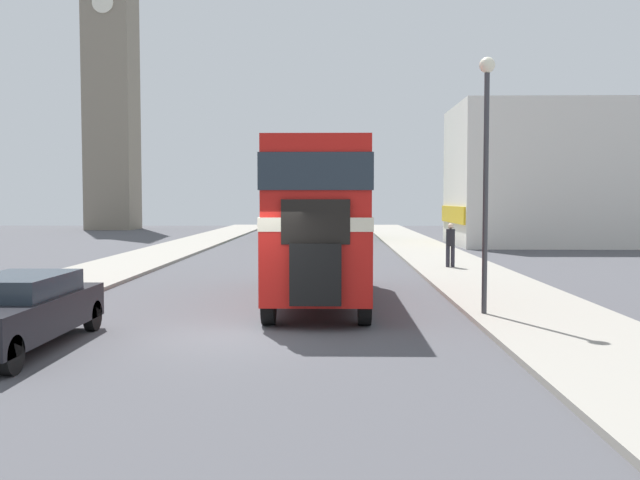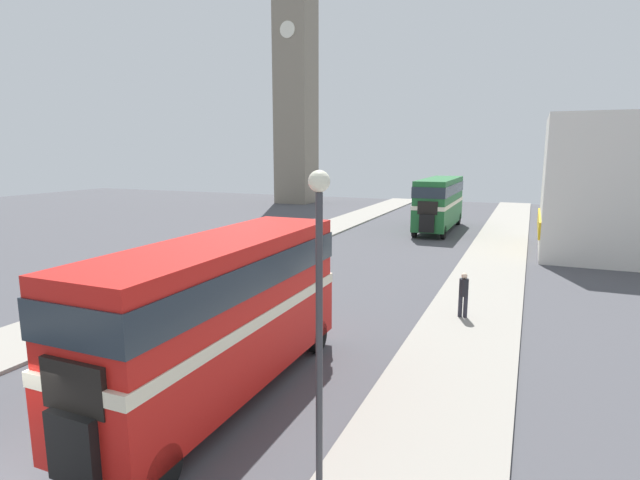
% 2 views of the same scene
% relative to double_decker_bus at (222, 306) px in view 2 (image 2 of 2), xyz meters
% --- Properties ---
extents(double_decker_bus, '(2.41, 9.24, 4.13)m').
position_rel_double_decker_bus_xyz_m(double_decker_bus, '(0.00, 0.00, 0.00)').
color(double_decker_bus, red).
rests_on(double_decker_bus, ground_plane).
extents(bus_distant, '(2.41, 9.81, 4.17)m').
position_rel_double_decker_bus_xyz_m(bus_distant, '(0.25, 30.08, 0.02)').
color(bus_distant, '#1E602D').
rests_on(bus_distant, ground_plane).
extents(pedestrian_walking, '(0.34, 0.34, 1.70)m').
position_rel_double_decker_bus_xyz_m(pedestrian_walking, '(4.90, 8.54, -1.37)').
color(pedestrian_walking, '#282833').
rests_on(pedestrian_walking, sidewalk_right).
extents(street_lamp, '(0.36, 0.36, 5.86)m').
position_rel_double_decker_bus_xyz_m(street_lamp, '(3.85, -2.77, 1.51)').
color(street_lamp, '#38383D').
rests_on(street_lamp, sidewalk_right).
extents(church_tower, '(4.37, 4.37, 35.84)m').
position_rel_double_decker_bus_xyz_m(church_tower, '(-19.94, 45.87, 15.86)').
color(church_tower, gray).
rests_on(church_tower, ground_plane).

